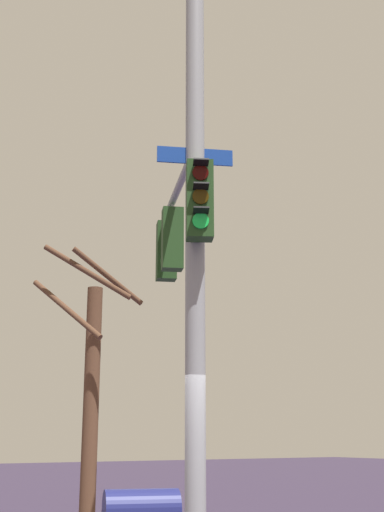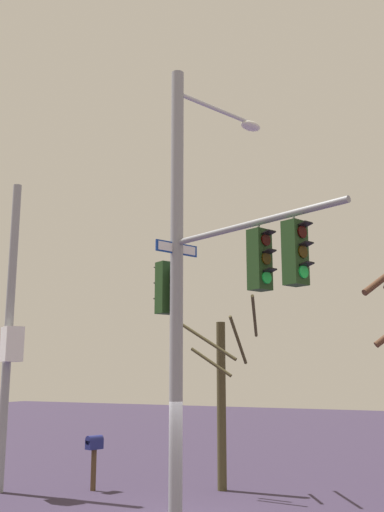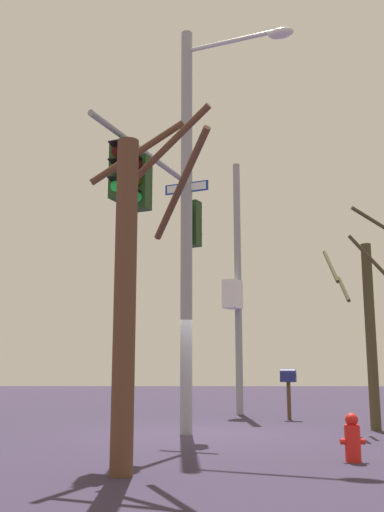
{
  "view_description": "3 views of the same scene",
  "coord_description": "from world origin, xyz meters",
  "views": [
    {
      "loc": [
        4.6,
        7.69,
        1.7
      ],
      "look_at": [
        -0.32,
        -0.24,
        4.18
      ],
      "focal_mm": 48.1,
      "sensor_mm": 36.0,
      "label": 1
    },
    {
      "loc": [
        -10.8,
        -5.62,
        3.06
      ],
      "look_at": [
        -0.57,
        -0.58,
        5.36
      ],
      "focal_mm": 40.73,
      "sensor_mm": 36.0,
      "label": 2
    },
    {
      "loc": [
        -0.03,
        -13.43,
        1.38
      ],
      "look_at": [
        -0.14,
        0.14,
        4.02
      ],
      "focal_mm": 41.39,
      "sensor_mm": 36.0,
      "label": 3
    }
  ],
  "objects": [
    {
      "name": "main_signal_pole_assembly",
      "position": [
        -0.4,
        -0.69,
        5.15
      ],
      "size": [
        4.19,
        4.57,
        9.64
      ],
      "rotation": [
        0.0,
        0.0,
        4.33
      ],
      "color": "gray",
      "rests_on": "ground"
    },
    {
      "name": "bare_tree_across_street",
      "position": [
        -0.98,
        -5.14,
        2.65
      ],
      "size": [
        1.97,
        1.68,
        5.42
      ],
      "color": "brown",
      "rests_on": "ground"
    }
  ]
}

